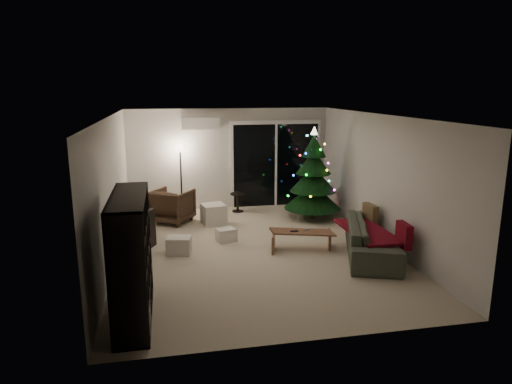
# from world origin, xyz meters

# --- Properties ---
(room) EXTENTS (6.50, 7.51, 2.60)m
(room) POSITION_xyz_m (0.46, 1.49, 1.02)
(room) COLOR beige
(room) RESTS_ON ground
(bookshelf) EXTENTS (0.94, 1.72, 1.67)m
(bookshelf) POSITION_xyz_m (-2.25, -2.23, 0.83)
(bookshelf) COLOR black
(bookshelf) RESTS_ON floor
(media_cabinet) EXTENTS (0.89, 1.25, 0.73)m
(media_cabinet) POSITION_xyz_m (-2.25, 0.23, 0.37)
(media_cabinet) COLOR black
(media_cabinet) RESTS_ON floor
(stereo) EXTENTS (0.37, 0.44, 0.16)m
(stereo) POSITION_xyz_m (-2.25, 0.23, 0.81)
(stereo) COLOR black
(stereo) RESTS_ON media_cabinet
(armchair) EXTENTS (1.13, 1.14, 0.76)m
(armchair) POSITION_xyz_m (-1.47, 2.16, 0.38)
(armchair) COLOR #3C2B1E
(armchair) RESTS_ON floor
(ottoman) EXTENTS (0.58, 0.58, 0.45)m
(ottoman) POSITION_xyz_m (-0.56, 1.85, 0.22)
(ottoman) COLOR silver
(ottoman) RESTS_ON floor
(cardboard_box_a) EXTENTS (0.50, 0.41, 0.31)m
(cardboard_box_a) POSITION_xyz_m (-1.39, 0.09, 0.16)
(cardboard_box_a) COLOR beige
(cardboard_box_a) RESTS_ON floor
(cardboard_box_b) EXTENTS (0.43, 0.37, 0.26)m
(cardboard_box_b) POSITION_xyz_m (-0.44, 0.61, 0.13)
(cardboard_box_b) COLOR beige
(cardboard_box_b) RESTS_ON floor
(side_table) EXTENTS (0.44, 0.44, 0.46)m
(side_table) POSITION_xyz_m (0.13, 2.78, 0.23)
(side_table) COLOR black
(side_table) RESTS_ON floor
(floor_lamp) EXTENTS (0.26, 0.26, 1.62)m
(floor_lamp) POSITION_xyz_m (-1.22, 2.91, 0.81)
(floor_lamp) COLOR black
(floor_lamp) RESTS_ON floor
(sofa) EXTENTS (1.54, 2.33, 0.64)m
(sofa) POSITION_xyz_m (2.05, -0.69, 0.32)
(sofa) COLOR #2E312B
(sofa) RESTS_ON floor
(sofa_throw) EXTENTS (0.68, 1.57, 0.05)m
(sofa_throw) POSITION_xyz_m (1.95, -0.69, 0.46)
(sofa_throw) COLOR #590B12
(sofa_throw) RESTS_ON sofa
(cushion_a) EXTENTS (0.16, 0.43, 0.42)m
(cushion_a) POSITION_xyz_m (2.30, -0.04, 0.57)
(cushion_a) COLOR brown
(cushion_a) RESTS_ON sofa
(cushion_b) EXTENTS (0.15, 0.43, 0.42)m
(cushion_b) POSITION_xyz_m (2.30, -1.34, 0.57)
(cushion_b) COLOR #590B12
(cushion_b) RESTS_ON sofa
(coffee_table) EXTENTS (1.23, 0.73, 0.37)m
(coffee_table) POSITION_xyz_m (0.89, -0.16, 0.18)
(coffee_table) COLOR #905938
(coffee_table) RESTS_ON floor
(remote_a) EXTENTS (0.14, 0.04, 0.02)m
(remote_a) POSITION_xyz_m (0.74, -0.16, 0.38)
(remote_a) COLOR black
(remote_a) RESTS_ON coffee_table
(remote_b) EXTENTS (0.14, 0.08, 0.02)m
(remote_b) POSITION_xyz_m (0.99, -0.11, 0.38)
(remote_b) COLOR slate
(remote_b) RESTS_ON coffee_table
(christmas_tree) EXTENTS (1.36, 1.36, 2.14)m
(christmas_tree) POSITION_xyz_m (1.76, 1.87, 1.07)
(christmas_tree) COLOR #0F3A14
(christmas_tree) RESTS_ON floor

